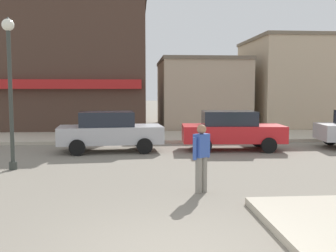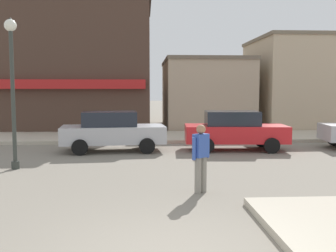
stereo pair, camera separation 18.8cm
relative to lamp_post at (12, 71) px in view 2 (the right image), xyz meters
name	(u,v)px [view 2 (the right image)]	position (x,y,z in m)	size (l,w,h in m)	color
kerb_far	(152,137)	(4.29, 7.29, -2.88)	(80.00, 4.00, 0.15)	#B7AD99
lamp_post	(12,71)	(0.00, 0.00, 0.00)	(0.36, 0.36, 4.54)	#333833
parked_car_nearest	(112,131)	(2.68, 3.33, -2.15)	(4.13, 2.14, 1.56)	#B7B7BC
parked_car_second	(235,130)	(7.53, 3.34, -2.15)	(4.10, 2.07, 1.56)	red
pedestrian_crossing_near	(201,156)	(5.25, -3.08, -2.09)	(0.48, 0.42, 1.61)	gray
building_corner_shop	(76,65)	(-0.36, 13.01, 0.98)	(9.45, 7.91, 7.86)	#473328
building_storefront_left_near	(204,94)	(7.79, 13.24, -0.81)	(5.18, 7.50, 4.29)	tan
building_storefront_left_mid	(318,83)	(15.06, 12.68, -0.14)	(8.30, 6.84, 5.64)	tan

